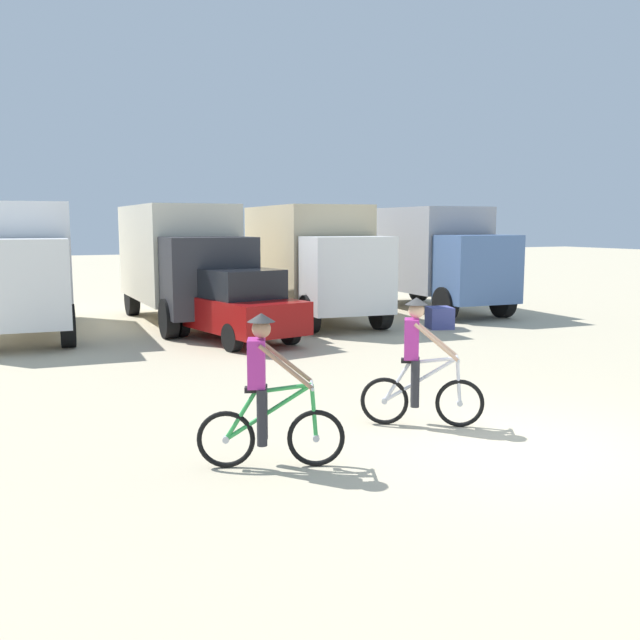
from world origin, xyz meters
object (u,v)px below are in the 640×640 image
at_px(box_truck_avon_van, 19,261).
at_px(cyclist_cowboy_hat, 418,367).
at_px(box_truck_grey_hauler, 428,253).
at_px(supply_crate, 440,318).
at_px(box_truck_cream_rv, 181,257).
at_px(sedan_parked, 234,305).
at_px(box_truck_tan_camper, 311,256).
at_px(cyclist_orange_shirt, 266,397).

height_order(box_truck_avon_van, cyclist_cowboy_hat, box_truck_avon_van).
xyz_separation_m(box_truck_grey_hauler, supply_crate, (-2.16, -3.82, -1.58)).
bearing_deg(cyclist_cowboy_hat, box_truck_grey_hauler, 55.43).
distance_m(box_truck_cream_rv, supply_crate, 7.50).
relative_size(box_truck_grey_hauler, sedan_parked, 1.54).
relative_size(box_truck_avon_van, box_truck_tan_camper, 0.99).
bearing_deg(supply_crate, box_truck_tan_camper, 124.88).
xyz_separation_m(box_truck_tan_camper, cyclist_orange_shirt, (-5.96, -11.65, -1.03)).
xyz_separation_m(sedan_parked, supply_crate, (5.71, -0.43, -0.59)).
xyz_separation_m(box_truck_cream_rv, box_truck_grey_hauler, (8.18, -0.36, 0.00)).
relative_size(box_truck_grey_hauler, cyclist_orange_shirt, 3.77).
distance_m(box_truck_cream_rv, sedan_parked, 3.90).
relative_size(box_truck_avon_van, sedan_parked, 1.55).
bearing_deg(cyclist_cowboy_hat, sedan_parked, 89.86).
xyz_separation_m(box_truck_cream_rv, sedan_parked, (0.31, -3.76, -0.99)).
xyz_separation_m(box_truck_avon_van, supply_crate, (10.30, -4.02, -1.58)).
bearing_deg(cyclist_orange_shirt, box_truck_avon_van, 99.30).
relative_size(cyclist_cowboy_hat, supply_crate, 2.63).
height_order(box_truck_tan_camper, box_truck_grey_hauler, same).
bearing_deg(cyclist_orange_shirt, box_truck_tan_camper, 62.91).
height_order(box_truck_cream_rv, sedan_parked, box_truck_cream_rv).
xyz_separation_m(box_truck_avon_van, cyclist_orange_shirt, (2.02, -12.33, -1.03)).
height_order(sedan_parked, cyclist_cowboy_hat, cyclist_cowboy_hat).
distance_m(box_truck_avon_van, supply_crate, 11.17).
xyz_separation_m(box_truck_cream_rv, cyclist_cowboy_hat, (0.29, -11.81, -1.03)).
bearing_deg(supply_crate, sedan_parked, 175.71).
distance_m(box_truck_tan_camper, cyclist_cowboy_hat, 11.53).
bearing_deg(box_truck_tan_camper, box_truck_cream_rv, 167.02).
xyz_separation_m(box_truck_grey_hauler, cyclist_orange_shirt, (-10.44, -12.13, -1.03)).
height_order(cyclist_orange_shirt, supply_crate, cyclist_orange_shirt).
distance_m(sedan_parked, supply_crate, 5.76).
height_order(sedan_parked, supply_crate, sedan_parked).
xyz_separation_m(box_truck_cream_rv, cyclist_orange_shirt, (-2.26, -12.50, -1.03)).
height_order(cyclist_orange_shirt, cyclist_cowboy_hat, same).
distance_m(sedan_parked, cyclist_orange_shirt, 9.11).
bearing_deg(supply_crate, cyclist_orange_shirt, -134.87).
distance_m(box_truck_avon_van, sedan_parked, 5.91).
relative_size(box_truck_cream_rv, cyclist_cowboy_hat, 3.72).
xyz_separation_m(box_truck_tan_camper, supply_crate, (2.32, -3.33, -1.58)).
height_order(box_truck_tan_camper, supply_crate, box_truck_tan_camper).
relative_size(sedan_parked, cyclist_cowboy_hat, 2.45).
xyz_separation_m(box_truck_grey_hauler, cyclist_cowboy_hat, (-7.89, -11.45, -1.03)).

